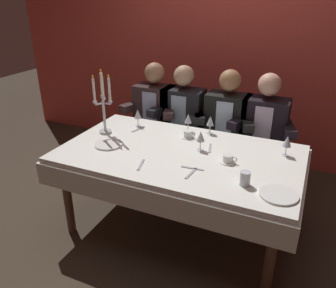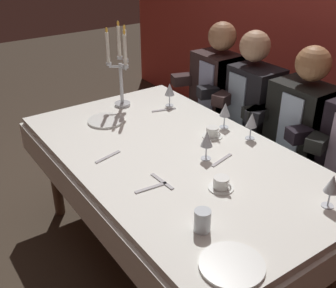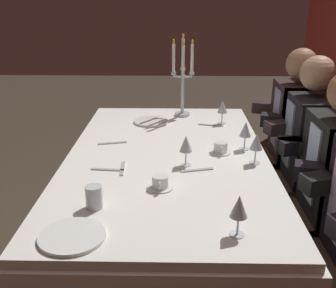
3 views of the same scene
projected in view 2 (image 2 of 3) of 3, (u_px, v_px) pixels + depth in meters
name	position (u px, v px, depth m)	size (l,w,h in m)	color
ground_plane	(175.00, 255.00, 2.64)	(12.00, 12.00, 0.00)	#3D3226
dining_table	(176.00, 172.00, 2.35)	(1.94, 1.14, 0.74)	white
candelabra	(121.00, 70.00, 2.77)	(0.15, 0.17, 0.58)	silver
dinner_plate_0	(106.00, 121.00, 2.66)	(0.23, 0.23, 0.01)	white
dinner_plate_1	(232.00, 265.00, 1.54)	(0.25, 0.25, 0.01)	white
wine_glass_0	(170.00, 90.00, 2.84)	(0.07, 0.07, 0.16)	silver
wine_glass_1	(332.00, 185.00, 1.82)	(0.07, 0.07, 0.16)	silver
wine_glass_2	(207.00, 140.00, 2.19)	(0.07, 0.07, 0.16)	silver
wine_glass_3	(225.00, 110.00, 2.53)	(0.07, 0.07, 0.16)	silver
wine_glass_4	(252.00, 121.00, 2.40)	(0.07, 0.07, 0.16)	silver
water_tumbler_0	(202.00, 221.00, 1.70)	(0.07, 0.07, 0.10)	silver
coffee_cup_0	(221.00, 184.00, 1.98)	(0.13, 0.12, 0.06)	white
coffee_cup_1	(213.00, 132.00, 2.46)	(0.13, 0.12, 0.06)	white
fork_0	(162.00, 181.00, 2.04)	(0.17, 0.02, 0.01)	#B7B7BC
spoon_1	(222.00, 160.00, 2.22)	(0.17, 0.02, 0.01)	#B7B7BC
fork_2	(108.00, 157.00, 2.26)	(0.17, 0.02, 0.01)	#B7B7BC
fork_3	(151.00, 188.00, 1.99)	(0.17, 0.02, 0.01)	#B7B7BC
fork_4	(164.00, 110.00, 2.82)	(0.17, 0.02, 0.01)	#B7B7BC
seated_diner_0	(220.00, 88.00, 3.21)	(0.63, 0.48, 1.24)	brown
seated_diner_1	(250.00, 101.00, 2.97)	(0.63, 0.48, 1.24)	brown
seated_diner_2	(303.00, 125.00, 2.63)	(0.63, 0.48, 1.24)	brown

